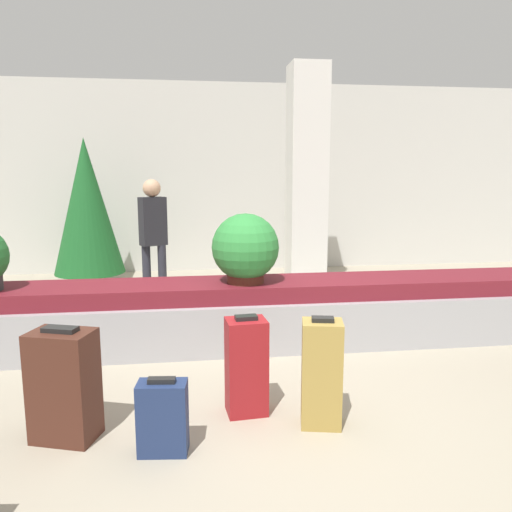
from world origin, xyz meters
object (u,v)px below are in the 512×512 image
Objects in this scene: suitcase_3 at (246,366)px; traveler_0 at (153,231)px; potted_plant_0 at (245,249)px; suitcase_2 at (64,385)px; suitcase_5 at (163,417)px; pillar at (307,179)px; decorated_tree at (87,206)px; suitcase_0 at (322,373)px.

traveler_0 reaches higher than suitcase_3.
potted_plant_0 is at bearing 91.61° from traveler_0.
suitcase_5 is at bearing -3.58° from suitcase_2.
suitcase_3 is (-1.33, -3.80, -1.25)m from pillar.
decorated_tree is (-1.89, 4.45, 0.85)m from suitcase_3.
decorated_tree is at bearing 168.47° from pillar.
suitcase_3 is at bearing 27.68° from suitcase_2.
suitcase_2 is 0.69m from suitcase_5.
pillar reaches higher than traveler_0.
suitcase_5 is (0.63, -0.25, -0.13)m from suitcase_2.
traveler_0 is at bearing -51.20° from decorated_tree.
suitcase_3 is (1.19, 0.20, -0.02)m from suitcase_2.
decorated_tree is at bearing -78.98° from traveler_0.
pillar is 6.64× the size of suitcase_5.
suitcase_5 is at bearing -74.89° from decorated_tree.
traveler_0 is (0.36, 3.34, 0.60)m from suitcase_2.
suitcase_3 is (-0.48, 0.24, -0.02)m from suitcase_0.
suitcase_2 is 3.41m from traveler_0.
decorated_tree is at bearing 111.46° from suitcase_5.
decorated_tree reaches higher than suitcase_0.
suitcase_3 is 0.32× the size of decorated_tree.
suitcase_0 is 0.34× the size of decorated_tree.
potted_plant_0 reaches higher than suitcase_5.
suitcase_5 is at bearing -146.16° from suitcase_3.
suitcase_2 is at bearing -130.40° from potted_plant_0.
suitcase_0 is 1.01× the size of suitcase_2.
suitcase_3 is 1.49× the size of suitcase_5.
potted_plant_0 is 2.01m from traveler_0.
pillar is at bearing 66.13° from suitcase_3.
decorated_tree is (-2.04, 3.07, 0.22)m from potted_plant_0.
suitcase_5 is 3.67m from traveler_0.
pillar is 4.31m from suitcase_0.
potted_plant_0 is (0.16, 1.39, 0.62)m from suitcase_3.
potted_plant_0 is (-0.32, 1.63, 0.60)m from suitcase_0.
potted_plant_0 is at bearing -115.88° from pillar.
traveler_0 reaches higher than suitcase_0.
suitcase_3 is at bearing 77.06° from traveler_0.
suitcase_2 is 1.21m from suitcase_3.
suitcase_5 is (-1.04, -0.21, -0.14)m from suitcase_0.
decorated_tree is at bearing 108.34° from suitcase_3.
pillar is 1.45× the size of decorated_tree.
traveler_0 is (-0.83, 3.14, 0.61)m from suitcase_3.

